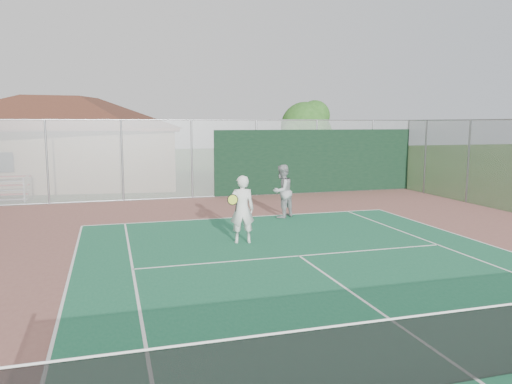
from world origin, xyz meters
TOP-DOWN VIEW (x-y plane):
  - ground at (0.00, 0.00)m, footprint 120.00×120.00m
  - court_surface at (0.00, 0.00)m, footprint 20.00×34.00m
  - tennis_net at (0.00, 0.00)m, footprint 11.85×0.08m
  - back_fence at (2.11, 16.98)m, footprint 20.08×0.11m
  - side_fence_right at (10.00, 12.50)m, footprint 0.08×9.00m
  - clubhouse at (-6.87, 23.92)m, footprint 14.12×10.34m
  - tree at (6.55, 22.12)m, footprint 3.34×3.17m
  - player_white_front at (-1.03, 8.18)m, footprint 0.87×0.60m
  - player_grey_back at (1.31, 11.45)m, footprint 1.16×1.11m

SIDE VIEW (x-z plane):
  - ground at x=0.00m, z-range 0.00..0.00m
  - court_surface at x=0.00m, z-range 0.00..0.02m
  - tennis_net at x=0.00m, z-range -0.04..1.06m
  - player_grey_back at x=1.31m, z-range 0.00..1.89m
  - player_white_front at x=-1.03m, z-range 0.00..1.92m
  - back_fence at x=2.11m, z-range -0.09..3.43m
  - side_fence_right at x=10.00m, z-range 0.00..3.50m
  - clubhouse at x=-6.87m, z-range 0.04..5.71m
  - tree at x=6.55m, z-range 0.73..5.40m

